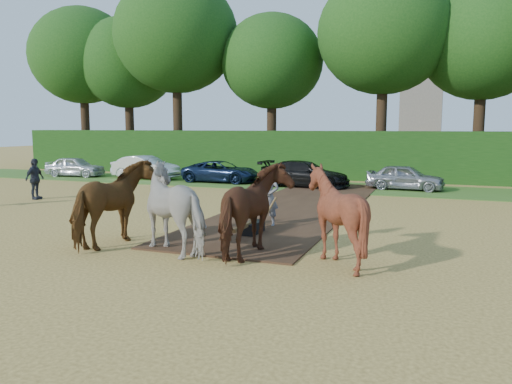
{
  "coord_description": "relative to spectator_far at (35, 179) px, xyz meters",
  "views": [
    {
      "loc": [
        7.0,
        -12.54,
        3.28
      ],
      "look_at": [
        1.96,
        0.81,
        1.4
      ],
      "focal_mm": 35.0,
      "sensor_mm": 36.0,
      "label": 1
    }
  ],
  "objects": [
    {
      "name": "plough_team",
      "position": [
        11.89,
        -5.82,
        0.24
      ],
      "size": [
        7.68,
        5.62,
        2.35
      ],
      "color": "brown",
      "rests_on": "ground"
    },
    {
      "name": "spectator_far",
      "position": [
        0.0,
        0.0,
        0.0
      ],
      "size": [
        0.53,
        1.11,
        1.85
      ],
      "primitive_type": "imported",
      "rotation": [
        0.0,
        0.0,
        1.64
      ],
      "color": "#252932",
      "rests_on": "ground"
    },
    {
      "name": "parked_cars",
      "position": [
        9.75,
        8.99,
        -0.25
      ],
      "size": [
        35.08,
        2.96,
        1.46
      ],
      "color": "silver",
      "rests_on": "ground"
    },
    {
      "name": "ground",
      "position": [
        10.25,
        -4.86,
        -0.93
      ],
      "size": [
        120.0,
        120.0,
        0.0
      ],
      "primitive_type": "plane",
      "color": "gold",
      "rests_on": "ground"
    },
    {
      "name": "treeline",
      "position": [
        8.56,
        16.82,
        8.04
      ],
      "size": [
        48.7,
        10.6,
        14.21
      ],
      "color": "#382616",
      "rests_on": "ground"
    },
    {
      "name": "earth_strip",
      "position": [
        11.75,
        2.14,
        -0.9
      ],
      "size": [
        4.5,
        17.0,
        0.05
      ],
      "primitive_type": "cube",
      "color": "#472D1C",
      "rests_on": "ground"
    },
    {
      "name": "church",
      "position": [
        14.25,
        50.14,
        12.8
      ],
      "size": [
        5.2,
        5.2,
        27.0
      ],
      "color": "slate",
      "rests_on": "ground"
    },
    {
      "name": "hedgerow",
      "position": [
        10.25,
        13.64,
        0.57
      ],
      "size": [
        46.0,
        1.6,
        3.0
      ],
      "primitive_type": "cube",
      "color": "#14380F",
      "rests_on": "ground"
    },
    {
      "name": "grass_verge",
      "position": [
        10.25,
        9.14,
        -0.91
      ],
      "size": [
        50.0,
        5.0,
        0.03
      ],
      "primitive_type": "cube",
      "color": "#38601E",
      "rests_on": "ground"
    }
  ]
}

